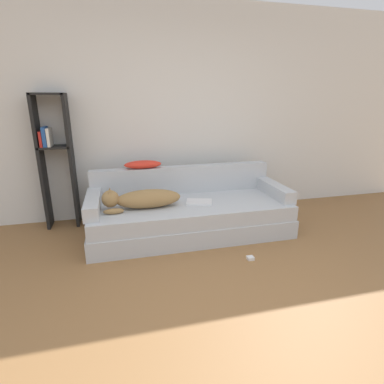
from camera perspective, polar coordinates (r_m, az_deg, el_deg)
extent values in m
plane|color=olive|center=(2.21, 10.41, -26.99)|extent=(20.00, 20.00, 0.00)
cube|color=silver|center=(4.05, -3.84, 14.75)|extent=(7.43, 0.06, 2.70)
cube|color=#B2B7BC|center=(3.59, -0.39, -6.07)|extent=(2.30, 0.95, 0.21)
cube|color=#B2B7BC|center=(3.51, -0.35, -3.26)|extent=(2.26, 0.91, 0.17)
cube|color=#B2B7BC|center=(3.81, -1.81, 2.46)|extent=(2.26, 0.15, 0.34)
cube|color=#B2B7BC|center=(3.38, -18.34, -2.10)|extent=(0.15, 0.76, 0.15)
cube|color=#B2B7BC|center=(3.84, 15.41, 0.46)|extent=(0.15, 0.76, 0.15)
ellipsoid|color=olive|center=(3.31, -8.27, -1.27)|extent=(0.71, 0.25, 0.20)
sphere|color=olive|center=(3.29, -15.30, -1.25)|extent=(0.18, 0.18, 0.18)
cone|color=olive|center=(3.22, -15.41, -0.37)|extent=(0.06, 0.06, 0.08)
cone|color=olive|center=(3.32, -15.38, 0.15)|extent=(0.06, 0.06, 0.08)
ellipsoid|color=olive|center=(3.22, -14.69, -3.58)|extent=(0.21, 0.06, 0.06)
cube|color=silver|center=(3.46, 1.37, -1.88)|extent=(0.34, 0.28, 0.02)
ellipsoid|color=red|center=(3.69, -9.34, 5.20)|extent=(0.45, 0.18, 0.09)
cube|color=black|center=(3.98, -26.72, 4.85)|extent=(0.04, 0.26, 1.60)
cube|color=black|center=(3.91, -21.88, 5.29)|extent=(0.04, 0.26, 1.60)
cube|color=black|center=(3.87, -25.82, 16.48)|extent=(0.35, 0.26, 0.02)
cube|color=black|center=(3.91, -24.67, 7.81)|extent=(0.35, 0.26, 0.02)
cube|color=red|center=(3.91, -26.68, 9.04)|extent=(0.03, 0.20, 0.18)
cube|color=#234C93|center=(3.90, -26.13, 9.45)|extent=(0.04, 0.20, 0.22)
cube|color=silver|center=(3.89, -25.50, 9.40)|extent=(0.03, 0.20, 0.21)
cube|color=silver|center=(3.11, 11.06, -12.24)|extent=(0.07, 0.07, 0.03)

